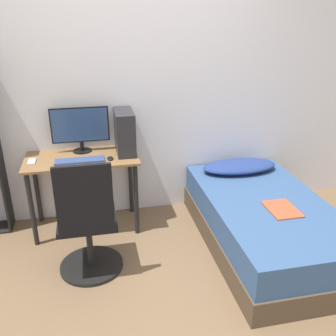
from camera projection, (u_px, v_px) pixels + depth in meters
The scene contains 12 objects.
ground_plane at pixel (164, 303), 2.76m from camera, with size 14.00×14.00×0.00m, color brown.
wall_back at pixel (133, 93), 3.60m from camera, with size 8.00×0.05×2.50m.
desk at pixel (83, 170), 3.49m from camera, with size 1.03×0.53×0.74m.
office_chair at pixel (88, 231), 2.93m from camera, with size 0.52×0.52×1.01m.
bed at pixel (264, 223), 3.36m from camera, with size 1.02×1.83×0.46m.
pillow at pixel (239, 166), 3.83m from camera, with size 0.77×0.36×0.11m.
magazine at pixel (282, 209), 3.11m from camera, with size 0.24×0.32×0.01m.
monitor at pixel (80, 127), 3.49m from camera, with size 0.54×0.18×0.43m.
keyboard at pixel (80, 161), 3.34m from camera, with size 0.44×0.13×0.02m.
pc_tower at pixel (125, 132), 3.49m from camera, with size 0.17×0.38×0.40m.
mouse at pixel (110, 158), 3.39m from camera, with size 0.06×0.09×0.02m.
phone at pixel (32, 161), 3.33m from camera, with size 0.07×0.14×0.01m.
Camera 1 is at (-0.42, -2.10, 2.00)m, focal length 40.00 mm.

